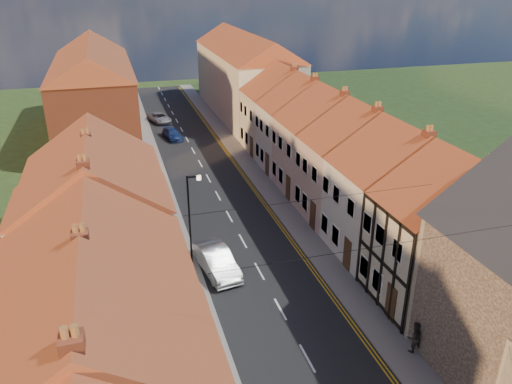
{
  "coord_description": "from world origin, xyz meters",
  "views": [
    {
      "loc": [
        -7.72,
        -7.36,
        17.14
      ],
      "look_at": [
        1.04,
        22.27,
        3.5
      ],
      "focal_mm": 35.0,
      "sensor_mm": 36.0,
      "label": 1
    }
  ],
  "objects_px": {
    "lamppost": "(191,215)",
    "car_far": "(172,134)",
    "car_mid": "(216,261)",
    "car_distant": "(159,118)",
    "pedestrian_right": "(414,337)"
  },
  "relations": [
    {
      "from": "car_distant",
      "to": "pedestrian_right",
      "type": "height_order",
      "value": "pedestrian_right"
    },
    {
      "from": "car_mid",
      "to": "pedestrian_right",
      "type": "distance_m",
      "value": 12.47
    },
    {
      "from": "car_mid",
      "to": "car_far",
      "type": "xyz_separation_m",
      "value": [
        1.08,
        27.94,
        -0.22
      ]
    },
    {
      "from": "lamppost",
      "to": "car_far",
      "type": "bearing_deg",
      "value": 85.05
    },
    {
      "from": "car_mid",
      "to": "car_distant",
      "type": "relative_size",
      "value": 1.15
    },
    {
      "from": "car_mid",
      "to": "car_far",
      "type": "height_order",
      "value": "car_mid"
    },
    {
      "from": "car_far",
      "to": "car_mid",
      "type": "bearing_deg",
      "value": -102.55
    },
    {
      "from": "lamppost",
      "to": "car_far",
      "type": "distance_m",
      "value": 26.95
    },
    {
      "from": "lamppost",
      "to": "car_mid",
      "type": "bearing_deg",
      "value": -45.58
    },
    {
      "from": "car_far",
      "to": "lamppost",
      "type": "bearing_deg",
      "value": -105.29
    },
    {
      "from": "car_distant",
      "to": "lamppost",
      "type": "bearing_deg",
      "value": -109.74
    },
    {
      "from": "lamppost",
      "to": "pedestrian_right",
      "type": "xyz_separation_m",
      "value": [
        8.91,
        -11.08,
        -2.59
      ]
    },
    {
      "from": "car_mid",
      "to": "car_distant",
      "type": "distance_m",
      "value": 35.25
    },
    {
      "from": "lamppost",
      "to": "pedestrian_right",
      "type": "distance_m",
      "value": 14.45
    },
    {
      "from": "lamppost",
      "to": "car_mid",
      "type": "height_order",
      "value": "lamppost"
    }
  ]
}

